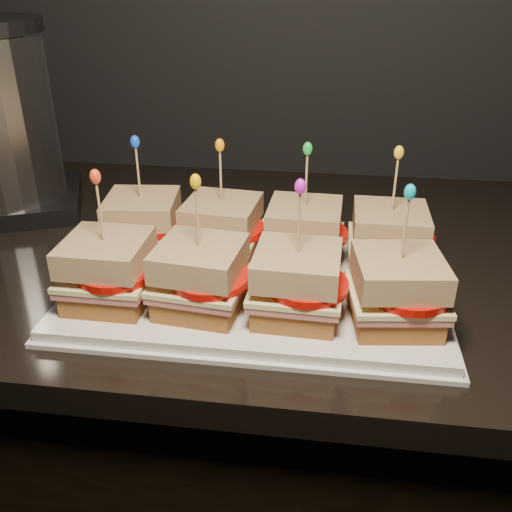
# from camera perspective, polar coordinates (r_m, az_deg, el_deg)

# --- Properties ---
(cabinet) EXTENTS (2.60, 0.65, 0.89)m
(cabinet) POSITION_cam_1_polar(r_m,az_deg,el_deg) (1.16, -5.48, -20.30)
(cabinet) COLOR black
(cabinet) RESTS_ON ground
(granite_slab) EXTENTS (2.64, 0.69, 0.04)m
(granite_slab) POSITION_cam_1_polar(r_m,az_deg,el_deg) (0.88, -6.83, 0.50)
(granite_slab) COLOR black
(granite_slab) RESTS_ON cabinet
(platter) EXTENTS (0.46, 0.28, 0.02)m
(platter) POSITION_cam_1_polar(r_m,az_deg,el_deg) (0.72, -0.00, -3.25)
(platter) COLOR white
(platter) RESTS_ON granite_slab
(platter_rim) EXTENTS (0.47, 0.29, 0.01)m
(platter_rim) POSITION_cam_1_polar(r_m,az_deg,el_deg) (0.72, -0.00, -3.65)
(platter_rim) COLOR white
(platter_rim) RESTS_ON granite_slab
(sandwich_0_bread_bot) EXTENTS (0.10, 0.10, 0.03)m
(sandwich_0_bread_bot) POSITION_cam_1_polar(r_m,az_deg,el_deg) (0.80, -11.02, 1.34)
(sandwich_0_bread_bot) COLOR brown
(sandwich_0_bread_bot) RESTS_ON platter
(sandwich_0_ham) EXTENTS (0.11, 0.11, 0.01)m
(sandwich_0_ham) POSITION_cam_1_polar(r_m,az_deg,el_deg) (0.79, -11.13, 2.42)
(sandwich_0_ham) COLOR #B15151
(sandwich_0_ham) RESTS_ON sandwich_0_bread_bot
(sandwich_0_cheese) EXTENTS (0.11, 0.11, 0.01)m
(sandwich_0_cheese) POSITION_cam_1_polar(r_m,az_deg,el_deg) (0.79, -11.18, 2.88)
(sandwich_0_cheese) COLOR #F3E79F
(sandwich_0_cheese) RESTS_ON sandwich_0_ham
(sandwich_0_tomato) EXTENTS (0.09, 0.09, 0.01)m
(sandwich_0_tomato) POSITION_cam_1_polar(r_m,az_deg,el_deg) (0.78, -10.52, 3.15)
(sandwich_0_tomato) COLOR red
(sandwich_0_tomato) RESTS_ON sandwich_0_cheese
(sandwich_0_bread_top) EXTENTS (0.10, 0.10, 0.03)m
(sandwich_0_bread_top) POSITION_cam_1_polar(r_m,az_deg,el_deg) (0.78, -11.36, 4.72)
(sandwich_0_bread_top) COLOR brown
(sandwich_0_bread_top) RESTS_ON sandwich_0_tomato
(sandwich_0_pick) EXTENTS (0.00, 0.00, 0.09)m
(sandwich_0_pick) POSITION_cam_1_polar(r_m,az_deg,el_deg) (0.76, -11.67, 7.88)
(sandwich_0_pick) COLOR tan
(sandwich_0_pick) RESTS_ON sandwich_0_bread_top
(sandwich_0_frill) EXTENTS (0.01, 0.01, 0.02)m
(sandwich_0_frill) POSITION_cam_1_polar(r_m,az_deg,el_deg) (0.75, -12.00, 11.11)
(sandwich_0_frill) COLOR blue
(sandwich_0_frill) RESTS_ON sandwich_0_pick
(sandwich_1_bread_bot) EXTENTS (0.10, 0.10, 0.03)m
(sandwich_1_bread_bot) POSITION_cam_1_polar(r_m,az_deg,el_deg) (0.77, -3.34, 0.88)
(sandwich_1_bread_bot) COLOR brown
(sandwich_1_bread_bot) RESTS_ON platter
(sandwich_1_ham) EXTENTS (0.11, 0.11, 0.01)m
(sandwich_1_ham) POSITION_cam_1_polar(r_m,az_deg,el_deg) (0.77, -3.37, 1.99)
(sandwich_1_ham) COLOR #B15151
(sandwich_1_ham) RESTS_ON sandwich_1_bread_bot
(sandwich_1_cheese) EXTENTS (0.11, 0.11, 0.01)m
(sandwich_1_cheese) POSITION_cam_1_polar(r_m,az_deg,el_deg) (0.76, -3.39, 2.46)
(sandwich_1_cheese) COLOR #F3E79F
(sandwich_1_cheese) RESTS_ON sandwich_1_ham
(sandwich_1_tomato) EXTENTS (0.09, 0.09, 0.01)m
(sandwich_1_tomato) POSITION_cam_1_polar(r_m,az_deg,el_deg) (0.75, -2.59, 2.73)
(sandwich_1_tomato) COLOR red
(sandwich_1_tomato) RESTS_ON sandwich_1_cheese
(sandwich_1_bread_top) EXTENTS (0.10, 0.10, 0.03)m
(sandwich_1_bread_top) POSITION_cam_1_polar(r_m,az_deg,el_deg) (0.75, -3.44, 4.37)
(sandwich_1_bread_top) COLOR brown
(sandwich_1_bread_top) RESTS_ON sandwich_1_tomato
(sandwich_1_pick) EXTENTS (0.00, 0.00, 0.09)m
(sandwich_1_pick) POSITION_cam_1_polar(r_m,az_deg,el_deg) (0.74, -3.54, 7.64)
(sandwich_1_pick) COLOR tan
(sandwich_1_pick) RESTS_ON sandwich_1_bread_top
(sandwich_1_frill) EXTENTS (0.01, 0.01, 0.02)m
(sandwich_1_frill) POSITION_cam_1_polar(r_m,az_deg,el_deg) (0.72, -3.65, 11.00)
(sandwich_1_frill) COLOR orange
(sandwich_1_frill) RESTS_ON sandwich_1_pick
(sandwich_2_bread_bot) EXTENTS (0.09, 0.09, 0.03)m
(sandwich_2_bread_bot) POSITION_cam_1_polar(r_m,az_deg,el_deg) (0.76, 4.74, 0.38)
(sandwich_2_bread_bot) COLOR brown
(sandwich_2_bread_bot) RESTS_ON platter
(sandwich_2_ham) EXTENTS (0.10, 0.10, 0.01)m
(sandwich_2_ham) POSITION_cam_1_polar(r_m,az_deg,el_deg) (0.76, 4.79, 1.50)
(sandwich_2_ham) COLOR #B15151
(sandwich_2_ham) RESTS_ON sandwich_2_bread_bot
(sandwich_2_cheese) EXTENTS (0.10, 0.10, 0.01)m
(sandwich_2_cheese) POSITION_cam_1_polar(r_m,az_deg,el_deg) (0.75, 4.81, 1.98)
(sandwich_2_cheese) COLOR #F3E79F
(sandwich_2_cheese) RESTS_ON sandwich_2_ham
(sandwich_2_tomato) EXTENTS (0.09, 0.09, 0.01)m
(sandwich_2_tomato) POSITION_cam_1_polar(r_m,az_deg,el_deg) (0.74, 5.72, 2.24)
(sandwich_2_tomato) COLOR red
(sandwich_2_tomato) RESTS_ON sandwich_2_cheese
(sandwich_2_bread_top) EXTENTS (0.10, 0.10, 0.03)m
(sandwich_2_bread_top) POSITION_cam_1_polar(r_m,az_deg,el_deg) (0.74, 4.89, 3.91)
(sandwich_2_bread_top) COLOR brown
(sandwich_2_bread_top) RESTS_ON sandwich_2_tomato
(sandwich_2_pick) EXTENTS (0.00, 0.00, 0.09)m
(sandwich_2_pick) POSITION_cam_1_polar(r_m,az_deg,el_deg) (0.72, 5.03, 7.23)
(sandwich_2_pick) COLOR tan
(sandwich_2_pick) RESTS_ON sandwich_2_bread_top
(sandwich_2_frill) EXTENTS (0.01, 0.01, 0.02)m
(sandwich_2_frill) POSITION_cam_1_polar(r_m,az_deg,el_deg) (0.71, 5.18, 10.64)
(sandwich_2_frill) COLOR green
(sandwich_2_frill) RESTS_ON sandwich_2_pick
(sandwich_3_bread_bot) EXTENTS (0.09, 0.09, 0.03)m
(sandwich_3_bread_bot) POSITION_cam_1_polar(r_m,az_deg,el_deg) (0.77, 12.90, -0.14)
(sandwich_3_bread_bot) COLOR brown
(sandwich_3_bread_bot) RESTS_ON platter
(sandwich_3_ham) EXTENTS (0.10, 0.10, 0.01)m
(sandwich_3_ham) POSITION_cam_1_polar(r_m,az_deg,el_deg) (0.76, 13.03, 0.97)
(sandwich_3_ham) COLOR #B15151
(sandwich_3_ham) RESTS_ON sandwich_3_bread_bot
(sandwich_3_cheese) EXTENTS (0.10, 0.10, 0.01)m
(sandwich_3_cheese) POSITION_cam_1_polar(r_m,az_deg,el_deg) (0.76, 13.09, 1.44)
(sandwich_3_cheese) COLOR #F3E79F
(sandwich_3_cheese) RESTS_ON sandwich_3_ham
(sandwich_3_tomato) EXTENTS (0.09, 0.09, 0.01)m
(sandwich_3_tomato) POSITION_cam_1_polar(r_m,az_deg,el_deg) (0.75, 14.09, 1.70)
(sandwich_3_tomato) COLOR red
(sandwich_3_tomato) RESTS_ON sandwich_3_cheese
(sandwich_3_bread_top) EXTENTS (0.09, 0.09, 0.03)m
(sandwich_3_bread_top) POSITION_cam_1_polar(r_m,az_deg,el_deg) (0.74, 13.31, 3.36)
(sandwich_3_bread_top) COLOR brown
(sandwich_3_bread_top) RESTS_ON sandwich_3_tomato
(sandwich_3_pick) EXTENTS (0.00, 0.00, 0.09)m
(sandwich_3_pick) POSITION_cam_1_polar(r_m,az_deg,el_deg) (0.73, 13.70, 6.64)
(sandwich_3_pick) COLOR tan
(sandwich_3_pick) RESTS_ON sandwich_3_bread_top
(sandwich_3_frill) EXTENTS (0.01, 0.01, 0.02)m
(sandwich_3_frill) POSITION_cam_1_polar(r_m,az_deg,el_deg) (0.71, 14.10, 10.02)
(sandwich_3_frill) COLOR yellow
(sandwich_3_frill) RESTS_ON sandwich_3_pick
(sandwich_4_bread_bot) EXTENTS (0.09, 0.09, 0.03)m
(sandwich_4_bread_bot) POSITION_cam_1_polar(r_m,az_deg,el_deg) (0.69, -14.30, -3.42)
(sandwich_4_bread_bot) COLOR brown
(sandwich_4_bread_bot) RESTS_ON platter
(sandwich_4_ham) EXTENTS (0.10, 0.10, 0.01)m
(sandwich_4_ham) POSITION_cam_1_polar(r_m,az_deg,el_deg) (0.69, -14.46, -2.24)
(sandwich_4_ham) COLOR #B15151
(sandwich_4_ham) RESTS_ON sandwich_4_bread_bot
(sandwich_4_cheese) EXTENTS (0.10, 0.10, 0.01)m
(sandwich_4_cheese) POSITION_cam_1_polar(r_m,az_deg,el_deg) (0.68, -14.53, -1.73)
(sandwich_4_cheese) COLOR #F3E79F
(sandwich_4_cheese) RESTS_ON sandwich_4_ham
(sandwich_4_tomato) EXTENTS (0.09, 0.09, 0.01)m
(sandwich_4_tomato) POSITION_cam_1_polar(r_m,az_deg,el_deg) (0.67, -13.83, -1.49)
(sandwich_4_tomato) COLOR red
(sandwich_4_tomato) RESTS_ON sandwich_4_cheese
(sandwich_4_bread_top) EXTENTS (0.09, 0.09, 0.03)m
(sandwich_4_bread_top) POSITION_cam_1_polar(r_m,az_deg,el_deg) (0.67, -14.80, 0.34)
(sandwich_4_bread_top) COLOR brown
(sandwich_4_bread_top) RESTS_ON sandwich_4_tomato
(sandwich_4_pick) EXTENTS (0.00, 0.00, 0.09)m
(sandwich_4_pick) POSITION_cam_1_polar(r_m,az_deg,el_deg) (0.65, -15.28, 3.93)
(sandwich_4_pick) COLOR tan
(sandwich_4_pick) RESTS_ON sandwich_4_bread_top
(sandwich_4_frill) EXTENTS (0.01, 0.01, 0.02)m
(sandwich_4_frill) POSITION_cam_1_polar(r_m,az_deg,el_deg) (0.63, -15.78, 7.65)
(sandwich_4_frill) COLOR #EC3D1D
(sandwich_4_frill) RESTS_ON sandwich_4_pick
(sandwich_5_bread_bot) EXTENTS (0.10, 0.10, 0.03)m
(sandwich_5_bread_bot) POSITION_cam_1_polar(r_m,az_deg,el_deg) (0.66, -5.47, -4.18)
(sandwich_5_bread_bot) COLOR brown
(sandwich_5_bread_bot) RESTS_ON platter
(sandwich_5_ham) EXTENTS (0.11, 0.11, 0.01)m
(sandwich_5_ham) POSITION_cam_1_polar(r_m,az_deg,el_deg) (0.65, -5.53, -2.95)
(sandwich_5_ham) COLOR #B15151
(sandwich_5_ham) RESTS_ON sandwich_5_bread_bot
(sandwich_5_cheese) EXTENTS (0.11, 0.11, 0.01)m
(sandwich_5_cheese) POSITION_cam_1_polar(r_m,az_deg,el_deg) (0.65, -5.56, -2.42)
(sandwich_5_cheese) COLOR #F3E79F
(sandwich_5_cheese) RESTS_ON sandwich_5_ham
(sandwich_5_tomato) EXTENTS (0.09, 0.09, 0.01)m
(sandwich_5_tomato) POSITION_cam_1_polar(r_m,az_deg,el_deg) (0.64, -4.66, -2.18)
(sandwich_5_tomato) COLOR red
(sandwich_5_tomato) RESTS_ON sandwich_5_cheese
(sandwich_5_bread_top) EXTENTS (0.10, 0.10, 0.03)m
(sandwich_5_bread_top) POSITION_cam_1_polar(r_m,az_deg,el_deg) (0.64, -5.67, -0.26)
(sandwich_5_bread_top) COLOR brown
(sandwich_5_bread_top) RESTS_ON sandwich_5_tomato
(sandwich_5_pick) EXTENTS (0.00, 0.00, 0.09)m
(sandwich_5_pick) POSITION_cam_1_polar(r_m,az_deg,el_deg) (0.62, -5.87, 3.50)
(sandwich_5_pick) COLOR tan
(sandwich_5_pick) RESTS_ON sandwich_5_bread_top
(sandwich_5_frill) EXTENTS (0.01, 0.01, 0.02)m
(sandwich_5_frill) POSITION_cam_1_polar(r_m,az_deg,el_deg) (0.60, -6.07, 7.42)
(sandwich_5_frill) COLOR #EBAF05
(sandwich_5_frill) RESTS_ON sandwich_5_pick
(sandwich_6_bread_bot) EXTENTS (0.09, 0.09, 0.03)m
(sandwich_6_bread_bot) POSITION_cam_1_polar(r_m,az_deg,el_deg) (0.65, 4.00, -4.88)
(sandwich_6_bread_bot) COLOR brown
(sandwich_6_bread_bot) RESTS_ON platter
(sandwich_6_ham) EXTENTS (0.10, 0.10, 0.01)m
(sandwich_6_ham) POSITION_cam_1_polar(r_m,az_deg,el_deg) (0.64, 4.05, -3.63)
(sandwich_6_ham) COLOR #B15151
(sandwich_6_ham) RESTS_ON sandwich_6_bread_bot
(sandwich_6_cheese) EXTENTS (0.10, 0.10, 0.01)m
(sandwich_6_cheese) POSITION_cam_1_polar(r_m,az_deg,el_deg) (0.64, 4.07, -3.09)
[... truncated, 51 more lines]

